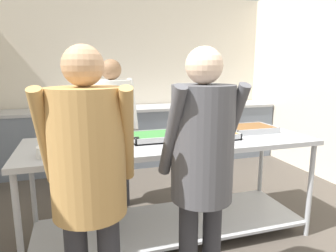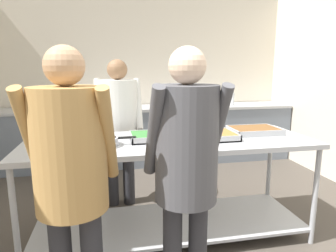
{
  "view_description": "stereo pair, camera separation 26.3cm",
  "coord_description": "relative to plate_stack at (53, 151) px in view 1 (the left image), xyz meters",
  "views": [
    {
      "loc": [
        -0.88,
        -1.15,
        1.5
      ],
      "look_at": [
        -0.11,
        1.32,
        0.99
      ],
      "focal_mm": 32.0,
      "sensor_mm": 36.0,
      "label": 1
    },
    {
      "loc": [
        -0.63,
        -1.21,
        1.5
      ],
      "look_at": [
        -0.11,
        1.32,
        0.99
      ],
      "focal_mm": 32.0,
      "sensor_mm": 36.0,
      "label": 2
    }
  ],
  "objects": [
    {
      "name": "guest_serving_right",
      "position": [
        0.86,
        -0.62,
        0.06
      ],
      "size": [
        0.48,
        0.36,
        1.62
      ],
      "color": "#2D2D33",
      "rests_on": "ground_plane"
    },
    {
      "name": "serving_tray_vegetables",
      "position": [
        1.76,
        0.3,
        -0.01
      ],
      "size": [
        0.45,
        0.33,
        0.05
      ],
      "color": "#ADAFB5",
      "rests_on": "serving_counter"
    },
    {
      "name": "serving_tray_roast",
      "position": [
        1.28,
        0.17,
        -0.01
      ],
      "size": [
        0.43,
        0.34,
        0.05
      ],
      "color": "#ADAFB5",
      "rests_on": "serving_counter"
    },
    {
      "name": "back_counter",
      "position": [
        1.04,
        2.37,
        -0.48
      ],
      "size": [
        4.57,
        0.65,
        0.9
      ],
      "color": "slate",
      "rests_on": "ground_plane"
    },
    {
      "name": "water_bottle",
      "position": [
        2.41,
        2.31,
        0.09
      ],
      "size": [
        0.06,
        0.06,
        0.27
      ],
      "color": "silver",
      "rests_on": "back_counter"
    },
    {
      "name": "guest_serving_left",
      "position": [
        0.21,
        -0.61,
        0.06
      ],
      "size": [
        0.52,
        0.39,
        1.61
      ],
      "color": "#2D2D33",
      "rests_on": "ground_plane"
    },
    {
      "name": "plate_stack",
      "position": [
        0.0,
        0.0,
        0.0
      ],
      "size": [
        0.22,
        0.22,
        0.07
      ],
      "color": "white",
      "rests_on": "serving_counter"
    },
    {
      "name": "cook_behind_counter",
      "position": [
        0.53,
        0.94,
        0.03
      ],
      "size": [
        0.49,
        0.4,
        1.58
      ],
      "color": "#2D2D33",
      "rests_on": "ground_plane"
    },
    {
      "name": "sauce_pan",
      "position": [
        0.36,
        0.12,
        0.0
      ],
      "size": [
        0.42,
        0.28,
        0.07
      ],
      "color": "#ADAFB5",
      "rests_on": "serving_counter"
    },
    {
      "name": "serving_counter",
      "position": [
        0.94,
        0.2,
        -0.32
      ],
      "size": [
        2.44,
        0.84,
        0.89
      ],
      "color": "#ADAFB5",
      "rests_on": "ground_plane"
    },
    {
      "name": "wall_rear",
      "position": [
        1.04,
        2.74,
        0.4
      ],
      "size": [
        4.73,
        0.06,
        2.65
      ],
      "color": "beige",
      "rests_on": "ground_plane"
    },
    {
      "name": "serving_tray_greens",
      "position": [
        0.82,
        0.24,
        -0.01
      ],
      "size": [
        0.43,
        0.32,
        0.05
      ],
      "color": "#ADAFB5",
      "rests_on": "serving_counter"
    }
  ]
}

